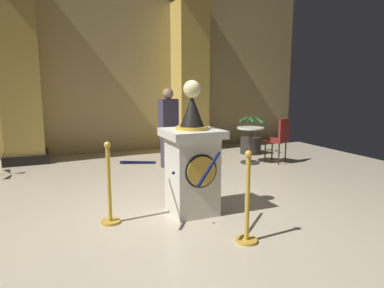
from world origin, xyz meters
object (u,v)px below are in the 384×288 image
Objects in this scene: stanchion_near at (109,195)px; bystander_guest at (168,126)px; stanchion_far at (247,211)px; cafe_table at (250,140)px; potted_palm_right at (251,141)px; cafe_chair_red at (279,137)px; pedestal_clock at (192,162)px.

bystander_guest reaches higher than stanchion_near.
stanchion_far is 1.30× the size of cafe_table.
potted_palm_right reaches higher than cafe_chair_red.
bystander_guest is 1.67× the size of cafe_chair_red.
stanchion_near is at bearing 176.91° from pedestal_clock.
bystander_guest is at bearing -166.35° from potted_palm_right.
potted_palm_right is at bearing 47.38° from pedestal_clock.
stanchion_far is (0.19, -1.05, -0.33)m from pedestal_clock.
cafe_chair_red reaches higher than cafe_table.
pedestal_clock is at bearing -132.62° from potted_palm_right.
cafe_table is at bearing 57.35° from stanchion_far.
bystander_guest reaches higher than stanchion_far.
stanchion_far is 1.01× the size of potted_palm_right.
stanchion_far is 4.97m from potted_palm_right.
potted_palm_right is at bearing 57.24° from stanchion_far.
stanchion_near is 1.06× the size of cafe_chair_red.
pedestal_clock is 1.08× the size of bystander_guest.
stanchion_far is 1.05× the size of cafe_chair_red.
bystander_guest is (0.38, 3.62, 0.49)m from stanchion_far.
bystander_guest is at bearing 56.85° from stanchion_near.
bystander_guest is (1.64, 2.51, 0.49)m from stanchion_near.
pedestal_clock is 1.81× the size of cafe_chair_red.
stanchion_near is 1.68m from stanchion_far.
potted_palm_right is (2.88, 3.13, -0.37)m from pedestal_clock.
stanchion_near reaches higher than potted_palm_right.
cafe_table is (-0.58, -0.89, 0.18)m from potted_palm_right.
potted_palm_right is (3.94, 3.07, -0.04)m from stanchion_near.
cafe_chair_red is (2.69, 3.07, 0.22)m from stanchion_far.
pedestal_clock is 1.71× the size of stanchion_near.
pedestal_clock reaches higher than cafe_table.
stanchion_far reaches higher than cafe_table.
stanchion_far reaches higher than cafe_chair_red.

